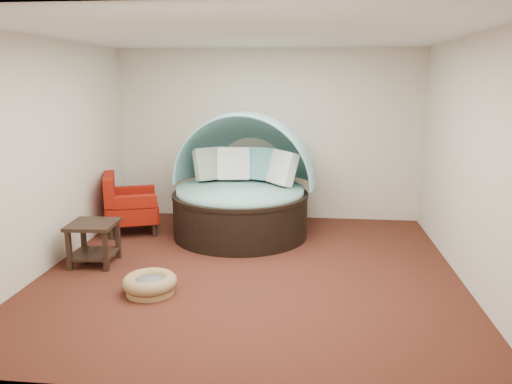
# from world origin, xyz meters

# --- Properties ---
(floor) EXTENTS (5.00, 5.00, 0.00)m
(floor) POSITION_xyz_m (0.00, 0.00, 0.00)
(floor) COLOR #4D2416
(floor) RESTS_ON ground
(wall_back) EXTENTS (5.00, 0.00, 5.00)m
(wall_back) POSITION_xyz_m (0.00, 2.50, 1.40)
(wall_back) COLOR beige
(wall_back) RESTS_ON floor
(wall_front) EXTENTS (5.00, 0.00, 5.00)m
(wall_front) POSITION_xyz_m (0.00, -2.50, 1.40)
(wall_front) COLOR beige
(wall_front) RESTS_ON floor
(wall_left) EXTENTS (0.00, 5.00, 5.00)m
(wall_left) POSITION_xyz_m (-2.50, 0.00, 1.40)
(wall_left) COLOR beige
(wall_left) RESTS_ON floor
(wall_right) EXTENTS (0.00, 5.00, 5.00)m
(wall_right) POSITION_xyz_m (2.50, 0.00, 1.40)
(wall_right) COLOR beige
(wall_right) RESTS_ON floor
(ceiling) EXTENTS (5.00, 5.00, 0.00)m
(ceiling) POSITION_xyz_m (0.00, 0.00, 2.80)
(ceiling) COLOR white
(ceiling) RESTS_ON wall_back
(canopy_daybed) EXTENTS (2.34, 2.27, 1.85)m
(canopy_daybed) POSITION_xyz_m (-0.30, 1.52, 0.86)
(canopy_daybed) COLOR black
(canopy_daybed) RESTS_ON floor
(pet_basket) EXTENTS (0.67, 0.67, 0.21)m
(pet_basket) POSITION_xyz_m (-1.03, -0.78, 0.11)
(pet_basket) COLOR olive
(pet_basket) RESTS_ON floor
(red_armchair) EXTENTS (1.01, 1.01, 0.92)m
(red_armchair) POSITION_xyz_m (-2.06, 1.37, 0.42)
(red_armchair) COLOR black
(red_armchair) RESTS_ON floor
(side_table) EXTENTS (0.60, 0.60, 0.55)m
(side_table) POSITION_xyz_m (-2.00, 0.00, 0.35)
(side_table) COLOR black
(side_table) RESTS_ON floor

